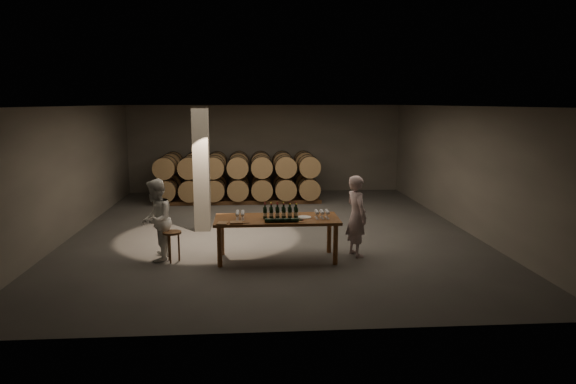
{
  "coord_description": "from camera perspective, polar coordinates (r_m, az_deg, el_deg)",
  "views": [
    {
      "loc": [
        -0.52,
        -12.99,
        3.29
      ],
      "look_at": [
        0.38,
        -0.5,
        1.1
      ],
      "focal_mm": 32.0,
      "sensor_mm": 36.0,
      "label": 1
    }
  ],
  "objects": [
    {
      "name": "plate",
      "position": [
        10.8,
        1.79,
        -2.82
      ],
      "size": [
        0.3,
        0.3,
        0.02
      ],
      "primitive_type": "cylinder",
      "color": "white",
      "rests_on": "tasting_table"
    },
    {
      "name": "pen",
      "position": [
        10.32,
        -4.69,
        -3.48
      ],
      "size": [
        0.14,
        0.05,
        0.01
      ],
      "primitive_type": "cylinder",
      "rotation": [
        0.0,
        1.57,
        0.25
      ],
      "color": "black",
      "rests_on": "tasting_table"
    },
    {
      "name": "tasting_table",
      "position": [
        10.79,
        -1.25,
        -3.44
      ],
      "size": [
        2.6,
        1.1,
        0.9
      ],
      "color": "brown",
      "rests_on": "ground"
    },
    {
      "name": "bottle_cluster",
      "position": [
        10.74,
        -0.84,
        -2.3
      ],
      "size": [
        0.73,
        0.23,
        0.32
      ],
      "color": "black",
      "rests_on": "tasting_table"
    },
    {
      "name": "barrel_stack_back",
      "position": [
        18.36,
        -5.47,
        2.16
      ],
      "size": [
        5.48,
        0.95,
        1.57
      ],
      "color": "brown",
      "rests_on": "ground"
    },
    {
      "name": "stool",
      "position": [
        10.97,
        -12.75,
        -4.9
      ],
      "size": [
        0.39,
        0.39,
        0.65
      ],
      "rotation": [
        0.0,
        0.0,
        -0.26
      ],
      "color": "brown",
      "rests_on": "ground"
    },
    {
      "name": "glass_cluster_left",
      "position": [
        10.7,
        -5.35,
        -2.39
      ],
      "size": [
        0.19,
        0.41,
        0.16
      ],
      "color": "silver",
      "rests_on": "tasting_table"
    },
    {
      "name": "barrel_stack_front",
      "position": [
        16.97,
        -5.57,
        1.53
      ],
      "size": [
        5.48,
        0.95,
        1.57
      ],
      "color": "brown",
      "rests_on": "ground"
    },
    {
      "name": "lying_bottles",
      "position": [
        10.37,
        -0.66,
        -3.16
      ],
      "size": [
        0.79,
        0.09,
        0.09
      ],
      "color": "black",
      "rests_on": "tasting_table"
    },
    {
      "name": "person_man",
      "position": [
        11.14,
        7.62,
        -2.65
      ],
      "size": [
        0.6,
        0.74,
        1.76
      ],
      "primitive_type": "imported",
      "rotation": [
        0.0,
        0.0,
        1.88
      ],
      "color": "beige",
      "rests_on": "ground"
    },
    {
      "name": "glass_cluster_right",
      "position": [
        10.77,
        3.79,
        -2.26
      ],
      "size": [
        0.3,
        0.3,
        0.17
      ],
      "color": "silver",
      "rests_on": "tasting_table"
    },
    {
      "name": "notebook_near",
      "position": [
        10.36,
        -5.76,
        -3.38
      ],
      "size": [
        0.26,
        0.22,
        0.03
      ],
      "primitive_type": "cube",
      "rotation": [
        0.0,
        0.0,
        0.04
      ],
      "color": "brown",
      "rests_on": "tasting_table"
    },
    {
      "name": "notebook_corner",
      "position": [
        10.34,
        -7.3,
        -3.45
      ],
      "size": [
        0.23,
        0.28,
        0.02
      ],
      "primitive_type": "cube",
      "rotation": [
        0.0,
        0.0,
        -0.16
      ],
      "color": "brown",
      "rests_on": "tasting_table"
    },
    {
      "name": "person_woman",
      "position": [
        11.08,
        -14.45,
        -3.04
      ],
      "size": [
        0.67,
        0.85,
        1.73
      ],
      "primitive_type": "imported",
      "rotation": [
        0.0,
        0.0,
        -1.59
      ],
      "color": "white",
      "rests_on": "ground"
    },
    {
      "name": "room",
      "position": [
        13.35,
        -9.6,
        2.51
      ],
      "size": [
        12.0,
        12.0,
        12.0
      ],
      "color": "#4A4846",
      "rests_on": "ground"
    }
  ]
}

